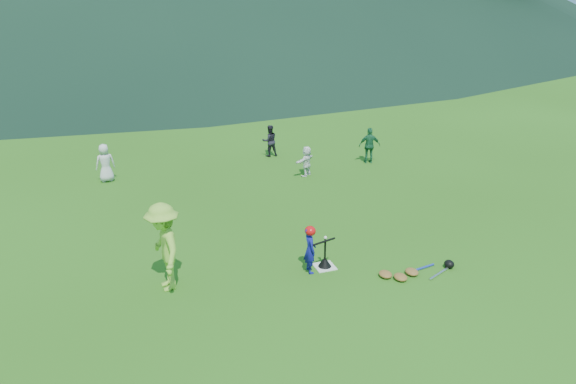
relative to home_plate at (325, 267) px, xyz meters
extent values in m
plane|color=#275713|center=(0.00, 0.00, -0.01)|extent=(120.00, 120.00, 0.00)
cube|color=silver|center=(0.00, 0.00, 0.00)|extent=(0.45, 0.45, 0.02)
sphere|color=white|center=(0.00, 0.00, 0.73)|extent=(0.08, 0.08, 0.08)
imported|color=navy|center=(-0.39, -0.07, 0.53)|extent=(0.28, 0.41, 1.08)
imported|color=#8DC83A|center=(-3.49, 0.29, 0.95)|extent=(0.81, 1.29, 1.91)
imported|color=silver|center=(-4.37, 7.49, 0.60)|extent=(0.65, 0.47, 1.22)
imported|color=black|center=(1.33, 8.27, 0.56)|extent=(0.56, 0.44, 1.15)
imported|color=#1C5D38|center=(4.37, 6.38, 0.62)|extent=(0.79, 0.52, 1.25)
imported|color=white|center=(1.82, 5.87, 0.49)|extent=(0.91, 0.79, 0.99)
cone|color=black|center=(0.00, 0.00, 0.10)|extent=(0.30, 0.30, 0.18)
cylinder|color=black|center=(0.00, 0.00, 0.44)|extent=(0.04, 0.04, 0.50)
ellipsoid|color=red|center=(-0.39, -0.07, 0.99)|extent=(0.24, 0.26, 0.22)
cylinder|color=black|center=(-0.09, -0.11, 0.69)|extent=(0.62, 0.18, 0.07)
ellipsoid|color=olive|center=(1.33, -1.07, 0.05)|extent=(0.28, 0.34, 0.13)
ellipsoid|color=olive|center=(1.68, -0.95, 0.05)|extent=(0.28, 0.34, 0.13)
ellipsoid|color=olive|center=(1.08, -0.85, 0.05)|extent=(0.28, 0.34, 0.13)
cylinder|color=silver|center=(2.23, -1.17, 0.02)|extent=(0.68, 0.35, 0.06)
cylinder|color=#263FA5|center=(2.03, -0.82, 0.02)|extent=(0.68, 0.17, 0.05)
ellipsoid|color=black|center=(2.63, -0.97, 0.08)|extent=(0.22, 0.24, 0.19)
cube|color=gray|center=(0.00, 28.00, 0.59)|extent=(70.00, 0.03, 1.20)
cube|color=yellow|center=(0.00, 28.00, 1.23)|extent=(70.00, 0.08, 0.08)
cylinder|color=gray|center=(0.00, 28.00, 0.59)|extent=(0.07, 0.07, 1.30)
cylinder|color=gray|center=(35.00, 28.00, 0.59)|extent=(0.07, 0.07, 1.30)
cylinder|color=#382314|center=(-8.00, 35.00, 2.18)|extent=(0.56, 0.56, 4.38)
cylinder|color=#382314|center=(-3.20, 32.00, 1.60)|extent=(0.56, 0.56, 3.22)
cylinder|color=#382314|center=(1.60, 33.50, 1.90)|extent=(0.56, 0.56, 3.81)
cylinder|color=#382314|center=(6.40, 35.00, 2.19)|extent=(0.56, 0.56, 4.41)
cylinder|color=#382314|center=(11.20, 32.00, 1.62)|extent=(0.56, 0.56, 3.25)
cylinder|color=#382314|center=(16.00, 33.50, 1.91)|extent=(0.56, 0.56, 3.85)
cylinder|color=#382314|center=(20.80, 35.00, 2.21)|extent=(0.56, 0.56, 4.44)
cylinder|color=#382314|center=(25.60, 32.00, 1.63)|extent=(0.56, 0.56, 3.29)
cylinder|color=#382314|center=(30.40, 33.50, 1.93)|extent=(0.56, 0.56, 3.88)
camera|label=1|loc=(-4.50, -10.29, 6.21)|focal=35.00mm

